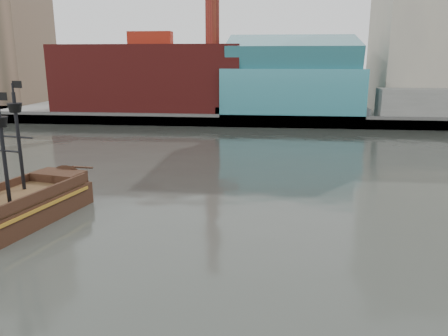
# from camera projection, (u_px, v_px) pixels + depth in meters

# --- Properties ---
(ground) EXTENTS (400.00, 400.00, 0.00)m
(ground) POSITION_uv_depth(u_px,v_px,m) (185.00, 256.00, 31.82)
(ground) COLOR #2B2E28
(ground) RESTS_ON ground
(promenade_far) EXTENTS (220.00, 60.00, 2.00)m
(promenade_far) POSITION_uv_depth(u_px,v_px,m) (250.00, 107.00, 120.26)
(promenade_far) COLOR slate
(promenade_far) RESTS_ON ground
(seawall) EXTENTS (220.00, 1.00, 2.60)m
(seawall) POSITION_uv_depth(u_px,v_px,m) (243.00, 121.00, 91.75)
(seawall) COLOR #4C4C49
(seawall) RESTS_ON ground
(skyline) EXTENTS (149.00, 45.00, 62.00)m
(skyline) POSITION_uv_depth(u_px,v_px,m) (271.00, 14.00, 106.80)
(skyline) COLOR brown
(skyline) RESTS_ON promenade_far
(pirate_ship) EXTENTS (8.71, 18.17, 13.08)m
(pirate_ship) POSITION_uv_depth(u_px,v_px,m) (18.00, 210.00, 38.00)
(pirate_ship) COLOR black
(pirate_ship) RESTS_ON ground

